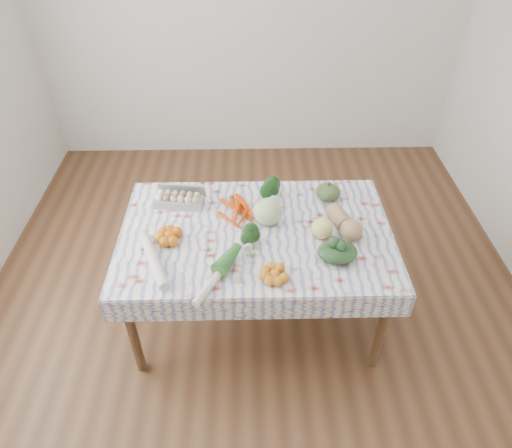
# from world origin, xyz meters

# --- Properties ---
(ground) EXTENTS (4.50, 4.50, 0.00)m
(ground) POSITION_xyz_m (0.00, 0.00, 0.00)
(ground) COLOR #50301B
(ground) RESTS_ON ground
(wall_back) EXTENTS (4.00, 0.04, 2.80)m
(wall_back) POSITION_xyz_m (0.00, 2.25, 1.40)
(wall_back) COLOR silver
(wall_back) RESTS_ON ground
(dining_table) EXTENTS (1.60, 1.00, 0.75)m
(dining_table) POSITION_xyz_m (0.00, 0.00, 0.68)
(dining_table) COLOR brown
(dining_table) RESTS_ON ground
(tablecloth) EXTENTS (1.66, 1.06, 0.01)m
(tablecloth) POSITION_xyz_m (0.00, 0.00, 0.76)
(tablecloth) COLOR white
(tablecloth) RESTS_ON dining_table
(egg_carton) EXTENTS (0.33, 0.17, 0.08)m
(egg_carton) POSITION_xyz_m (-0.50, 0.27, 0.80)
(egg_carton) COLOR #9C9C98
(egg_carton) RESTS_ON tablecloth
(carrot_bunch) EXTENTS (0.29, 0.27, 0.05)m
(carrot_bunch) POSITION_xyz_m (-0.12, 0.15, 0.78)
(carrot_bunch) COLOR #CE3A02
(carrot_bunch) RESTS_ON tablecloth
(kale_bunch) EXTENTS (0.17, 0.15, 0.15)m
(kale_bunch) POSITION_xyz_m (0.12, 0.31, 0.84)
(kale_bunch) COLOR #183E15
(kale_bunch) RESTS_ON tablecloth
(kabocha_squash) EXTENTS (0.20, 0.20, 0.11)m
(kabocha_squash) POSITION_xyz_m (0.48, 0.32, 0.82)
(kabocha_squash) COLOR #425B2D
(kabocha_squash) RESTS_ON tablecloth
(cabbage) EXTENTS (0.22, 0.22, 0.17)m
(cabbage) POSITION_xyz_m (0.07, 0.08, 0.85)
(cabbage) COLOR #B1D588
(cabbage) RESTS_ON tablecloth
(butternut_squash) EXTENTS (0.22, 0.32, 0.13)m
(butternut_squash) POSITION_xyz_m (0.54, 0.00, 0.83)
(butternut_squash) COLOR tan
(butternut_squash) RESTS_ON tablecloth
(orange_cluster) EXTENTS (0.24, 0.24, 0.07)m
(orange_cluster) POSITION_xyz_m (-0.51, -0.07, 0.80)
(orange_cluster) COLOR orange
(orange_cluster) RESTS_ON tablecloth
(broccoli) EXTENTS (0.17, 0.17, 0.10)m
(broccoli) POSITION_xyz_m (-0.06, -0.14, 0.81)
(broccoli) COLOR #1F4819
(broccoli) RESTS_ON tablecloth
(mandarin_cluster) EXTENTS (0.24, 0.24, 0.06)m
(mandarin_cluster) POSITION_xyz_m (0.09, -0.38, 0.79)
(mandarin_cluster) COLOR orange
(mandarin_cluster) RESTS_ON tablecloth
(grapefruit) EXTENTS (0.16, 0.16, 0.13)m
(grapefruit) POSITION_xyz_m (0.39, -0.05, 0.83)
(grapefruit) COLOR #DFE070
(grapefruit) RESTS_ON tablecloth
(spinach_bag) EXTENTS (0.24, 0.19, 0.10)m
(spinach_bag) POSITION_xyz_m (0.45, -0.24, 0.81)
(spinach_bag) COLOR #183417
(spinach_bag) RESTS_ON tablecloth
(daikon) EXTENTS (0.22, 0.42, 0.06)m
(daikon) POSITION_xyz_m (-0.57, -0.28, 0.79)
(daikon) COLOR silver
(daikon) RESTS_ON tablecloth
(leek) EXTENTS (0.25, 0.41, 0.05)m
(leek) POSITION_xyz_m (-0.22, -0.39, 0.79)
(leek) COLOR silver
(leek) RESTS_ON tablecloth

